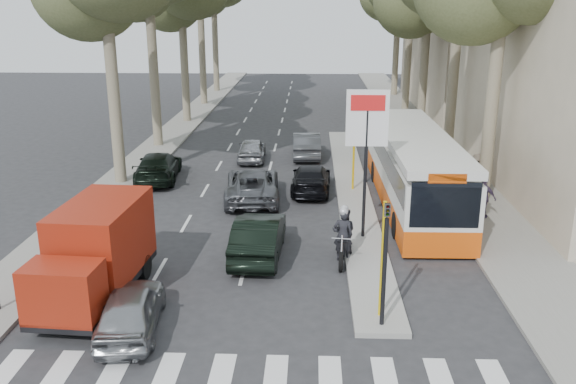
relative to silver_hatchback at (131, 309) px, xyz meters
name	(u,v)px	position (x,y,z in m)	size (l,w,h in m)	color
ground	(266,301)	(3.50, 1.83, -0.64)	(120.00, 120.00, 0.00)	#28282B
sidewalk_right	(418,131)	(12.10, 26.83, -0.58)	(3.20, 70.00, 0.12)	gray
median_left	(186,121)	(-4.50, 29.83, -0.58)	(2.40, 64.00, 0.12)	gray
traffic_island	(353,190)	(6.75, 12.83, -0.56)	(1.50, 26.00, 0.16)	gray
building_far	(494,9)	(19.00, 35.83, 7.36)	(11.00, 20.00, 16.00)	#B7A88E
billboard	(366,143)	(6.75, 6.83, 3.06)	(1.50, 12.10, 5.60)	yellow
traffic_light_island	(386,244)	(6.75, 0.33, 1.84)	(0.16, 0.41, 3.60)	black
silver_hatchback	(131,309)	(0.00, 0.00, 0.00)	(1.52, 3.78, 1.29)	#929599
dark_hatchback	(259,236)	(3.00, 5.21, 0.09)	(1.55, 4.46, 1.47)	black
queue_car_a	(252,184)	(2.18, 11.56, 0.06)	(2.33, 5.05, 1.40)	#515359
queue_car_b	(311,178)	(4.80, 12.89, -0.01)	(1.77, 4.34, 1.26)	black
queue_car_c	(252,149)	(1.48, 18.60, -0.01)	(1.49, 3.71, 1.27)	gray
queue_car_d	(306,145)	(4.53, 19.53, 0.07)	(1.51, 4.33, 1.43)	#45474C
queue_car_e	(158,166)	(-2.80, 14.52, 0.05)	(1.95, 4.79, 1.39)	black
red_truck	(97,251)	(-1.50, 1.91, 0.85)	(2.32, 5.40, 2.82)	black
city_bus	(414,168)	(9.22, 11.06, 1.05)	(2.80, 12.23, 3.21)	#D94C0C
motorcycle	(343,235)	(5.93, 5.08, 0.24)	(0.90, 2.29, 1.95)	black
pedestrian_near	(484,198)	(11.78, 9.18, 0.33)	(1.00, 0.49, 1.70)	#40324C
pedestrian_far	(477,173)	(12.36, 12.54, 0.40)	(1.20, 0.53, 1.85)	brown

